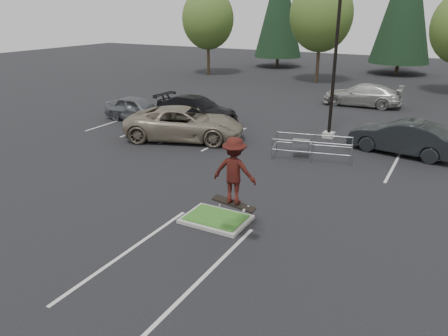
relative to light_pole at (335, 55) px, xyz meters
The scene contains 14 objects.
ground 12.85m from the light_pole, 92.39° to the right, with size 120.00×120.00×0.00m, color black.
grass_median 12.82m from the light_pole, 92.39° to the right, with size 2.20×1.60×0.16m.
stall_lines 7.74m from the light_pole, 107.24° to the right, with size 22.62×17.60×0.01m.
light_pole is the anchor object (origin of this frame).
decid_a 25.86m from the light_pole, 135.75° to the left, with size 5.44×5.44×8.91m.
decid_b 19.70m from the light_pole, 109.35° to the left, with size 5.89×5.89×9.64m.
conif_a 31.63m from the light_pole, 117.38° to the left, with size 5.72×5.72×13.00m.
cart_corral 5.65m from the light_pole, 91.48° to the right, with size 3.94×2.12×1.06m.
skateboarder 13.20m from the light_pole, 86.92° to the right, with size 1.39×0.90×2.23m.
car_l_tan 8.97m from the light_pole, 148.68° to the right, with size 2.99×6.48×1.80m, color gray.
car_l_black 9.30m from the light_pole, behind, with size 2.29×5.64×1.64m, color black.
car_l_grey 12.74m from the light_pole, behind, with size 1.82×4.53×1.54m, color #56595E.
car_r_charc 5.57m from the light_pole, 15.32° to the right, with size 1.79×5.13×1.69m, color black.
car_far_silver 10.26m from the light_pole, 91.48° to the left, with size 2.30×5.65×1.64m, color #B2B2AD.
Camera 1 is at (6.70, -11.70, 6.91)m, focal length 35.00 mm.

